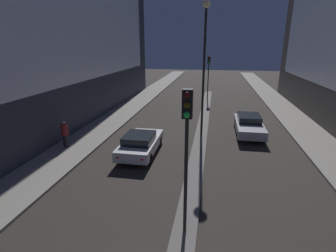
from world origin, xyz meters
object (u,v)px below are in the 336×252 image
at_px(traffic_light_mid, 209,68).
at_px(car_left_lane, 140,143).
at_px(street_lamp, 205,46).
at_px(car_right_lane, 249,125).
at_px(traffic_light_near, 187,133).
at_px(pedestrian_on_left_sidewalk, 65,133).

xyz_separation_m(traffic_light_mid, car_left_lane, (-3.44, -16.79, -3.07)).
distance_m(street_lamp, car_right_lane, 6.63).
bearing_deg(traffic_light_near, car_right_lane, 73.43).
height_order(street_lamp, pedestrian_on_left_sidewalk, street_lamp).
xyz_separation_m(traffic_light_mid, car_right_lane, (3.44, -11.73, -3.05)).
bearing_deg(street_lamp, pedestrian_on_left_sidewalk, -154.26).
height_order(car_left_lane, pedestrian_on_left_sidewalk, pedestrian_on_left_sidewalk).
distance_m(traffic_light_mid, car_left_lane, 17.41).
xyz_separation_m(traffic_light_mid, pedestrian_on_left_sidewalk, (-8.38, -16.75, -2.76)).
height_order(traffic_light_near, car_right_lane, traffic_light_near).
relative_size(traffic_light_mid, pedestrian_on_left_sidewalk, 2.93).
bearing_deg(car_left_lane, traffic_light_mid, 78.43).
relative_size(car_right_lane, pedestrian_on_left_sidewalk, 2.78).
bearing_deg(pedestrian_on_left_sidewalk, street_lamp, 25.74).
bearing_deg(pedestrian_on_left_sidewalk, car_right_lane, 23.03).
bearing_deg(car_left_lane, traffic_light_near, -62.10).
bearing_deg(traffic_light_mid, car_right_lane, -73.67).
relative_size(traffic_light_mid, car_right_lane, 1.05).
xyz_separation_m(traffic_light_near, pedestrian_on_left_sidewalk, (-8.38, 6.53, -2.76)).
bearing_deg(traffic_light_mid, pedestrian_on_left_sidewalk, -116.56).
bearing_deg(street_lamp, car_left_lane, -130.15).
bearing_deg(pedestrian_on_left_sidewalk, car_left_lane, -0.44).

